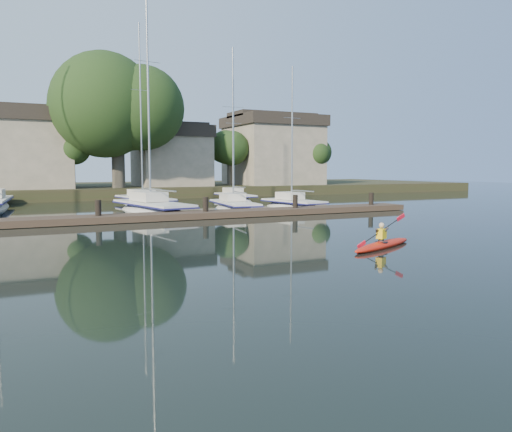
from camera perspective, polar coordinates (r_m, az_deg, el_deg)
name	(u,v)px	position (r m, az deg, el deg)	size (l,w,h in m)	color
ground	(272,264)	(15.14, 1.90, -5.49)	(160.00, 160.00, 0.00)	black
kayak	(383,243)	(18.73, 14.27, -3.04)	(3.92, 2.12, 1.29)	red
dock	(155,217)	(28.15, -11.51, -0.06)	(34.00, 2.00, 1.80)	#463528
sailboat_2	(152,216)	(33.09, -11.76, 0.04)	(3.99, 10.26, 16.57)	white
sailboat_3	(234,213)	(34.38, -2.50, 0.40)	(2.80, 7.73, 12.18)	white
sailboat_4	(293,210)	(36.12, 4.26, 0.63)	(2.89, 6.84, 11.26)	white
sailboat_6	(144,207)	(40.65, -12.67, 1.07)	(3.55, 9.84, 15.33)	white
sailboat_7	(235,202)	(44.70, -2.46, 1.59)	(2.24, 7.43, 11.85)	white
shore	(105,165)	(54.12, -16.89, 5.65)	(90.00, 25.25, 12.75)	#283219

